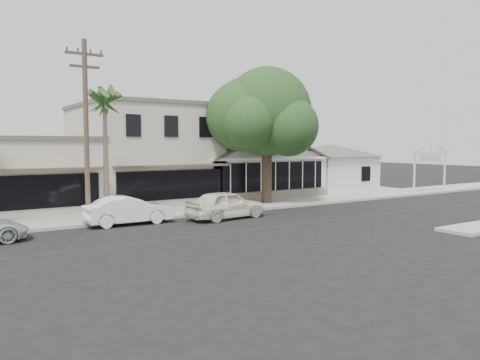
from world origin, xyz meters
TOP-DOWN VIEW (x-y plane):
  - ground at (0.00, 0.00)m, footprint 140.00×140.00m
  - sidewalk_north at (-8.00, 6.75)m, footprint 90.00×3.50m
  - corner_shop at (5.00, 12.47)m, footprint 10.40×8.60m
  - side_cottage at (13.20, 11.50)m, footprint 6.00×6.00m
  - arch_sign at (18.40, 5.30)m, footprint 4.12×0.12m
  - row_building_near at (-3.00, 13.50)m, footprint 8.00×10.00m
  - utility_pole at (-9.00, 5.20)m, footprint 1.80×0.24m
  - car_0 at (-2.19, 3.44)m, footprint 4.66×2.28m
  - car_1 at (-7.19, 4.60)m, footprint 4.34×1.58m
  - shade_tree at (3.09, 7.23)m, footprint 8.15×7.37m
  - palm_east at (-7.81, 6.07)m, footprint 3.03×3.03m

SIDE VIEW (x-z plane):
  - ground at x=0.00m, z-range 0.00..0.00m
  - sidewalk_north at x=-8.00m, z-range 0.00..0.15m
  - car_1 at x=-7.19m, z-range 0.00..1.42m
  - car_0 at x=-2.19m, z-range 0.00..1.53m
  - side_cottage at x=13.20m, z-range 0.00..3.00m
  - corner_shop at x=5.00m, z-range 0.07..5.17m
  - arch_sign at x=18.40m, z-range 1.18..5.13m
  - row_building_near at x=-3.00m, z-range 0.00..6.50m
  - utility_pole at x=-9.00m, z-range 0.29..9.29m
  - shade_tree at x=3.09m, z-range 1.43..10.47m
  - palm_east at x=-7.81m, z-range 2.57..9.81m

